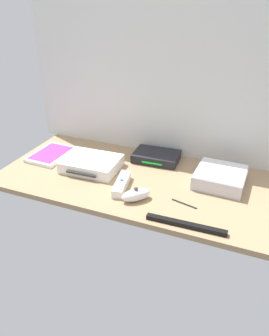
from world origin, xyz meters
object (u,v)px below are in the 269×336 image
Objects in this scene: mini_computer at (220,177)px; sensor_bar at (186,225)px; remote_nunchuk at (136,195)px; network_router at (156,157)px; game_console at (91,164)px; stylus_pen at (184,203)px; game_case at (51,154)px; remote_wand at (122,184)px.

mini_computer reaches higher than sensor_bar.
mini_computer is at bearing 86.78° from remote_nunchuk.
mini_computer is at bearing -20.69° from network_router.
game_console is 2.39× the size of stylus_pen.
mini_computer is 1.95× the size of stylus_pen.
remote_nunchuk is 20.14cm from sensor_bar.
game_console is at bearing -8.21° from game_case.
remote_wand reaches higher than stylus_pen.
game_console is 40.42cm from stylus_pen.
network_router is 1.82× the size of remote_nunchuk.
mini_computer is 19.34cm from stylus_pen.
remote_nunchuk reaches higher than sensor_bar.
game_case is 1.91× the size of remote_nunchuk.
mini_computer reaches higher than game_console.
sensor_bar is at bearing -27.57° from game_console.
game_console reaches higher than stylus_pen.
network_router is 29.87cm from remote_nunchuk.
network_router is at bearing 36.62° from game_console.
stylus_pen is (39.29, -9.31, -1.85)cm from game_console.
mini_computer is at bearing 5.47° from game_case.
remote_nunchuk is (44.99, -16.89, 1.28)cm from game_case.
game_case is 1.05× the size of network_router.
game_console is 1.23× the size of mini_computer.
game_console is at bearing 152.80° from sensor_bar.
mini_computer reaches higher than network_router.
mini_computer is 35.08cm from remote_wand.
mini_computer is at bearing 78.19° from sensor_bar.
sensor_bar reaches higher than stylus_pen.
game_case is at bearing 167.75° from stylus_pen.
remote_nunchuk is at bearing -30.74° from game_console.
remote_nunchuk reaches higher than network_router.
stylus_pen is at bearing -15.35° from game_console.
network_router is at bearing 125.51° from stylus_pen.
remote_wand is at bearing 152.81° from sensor_bar.
remote_wand is (-31.30, -15.80, -1.13)cm from mini_computer.
mini_computer is at bearing 64.06° from stylus_pen.
mini_computer reaches higher than game_case.
game_case is 1.28× the size of remote_wand.
game_case is 2.16× the size of stylus_pen.
remote_wand is (-4.39, -24.46, -0.19)cm from network_router.
game_case is (-68.80, -4.16, -1.88)cm from mini_computer.
stylus_pen is (60.40, -13.11, -0.41)cm from game_case.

